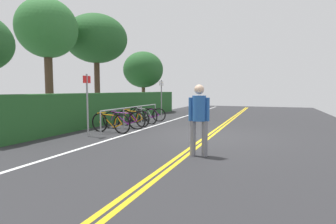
% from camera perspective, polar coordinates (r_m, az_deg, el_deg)
% --- Properties ---
extents(ground_plane, '(35.23, 10.98, 0.05)m').
position_cam_1_polar(ground_plane, '(9.23, 8.88, -5.23)').
color(ground_plane, '#2B2B2D').
extents(centre_line_yellow_inner, '(31.71, 0.10, 0.00)m').
position_cam_1_polar(centre_line_yellow_inner, '(9.21, 9.37, -5.09)').
color(centre_line_yellow_inner, gold).
rests_on(centre_line_yellow_inner, ground_plane).
extents(centre_line_yellow_outer, '(31.71, 0.10, 0.00)m').
position_cam_1_polar(centre_line_yellow_outer, '(9.25, 8.40, -5.04)').
color(centre_line_yellow_outer, gold).
rests_on(centre_line_yellow_outer, ground_plane).
extents(bike_lane_stripe_white, '(31.71, 0.12, 0.00)m').
position_cam_1_polar(bike_lane_stripe_white, '(10.18, -6.76, -4.12)').
color(bike_lane_stripe_white, white).
rests_on(bike_lane_stripe_white, ground_plane).
extents(bike_rack, '(4.84, 0.05, 0.85)m').
position_cam_1_polar(bike_rack, '(11.67, -7.51, 0.11)').
color(bike_rack, '#9EA0A5').
rests_on(bike_rack, ground_plane).
extents(bicycle_0, '(0.46, 1.76, 0.76)m').
position_cam_1_polar(bicycle_0, '(10.01, -12.24, -2.30)').
color(bicycle_0, black).
rests_on(bicycle_0, ground_plane).
extents(bicycle_1, '(0.47, 1.81, 0.75)m').
position_cam_1_polar(bicycle_1, '(10.88, -9.42, -1.72)').
color(bicycle_1, black).
rests_on(bicycle_1, ground_plane).
extents(bicycle_2, '(0.48, 1.70, 0.76)m').
position_cam_1_polar(bicycle_2, '(11.60, -7.45, -1.29)').
color(bicycle_2, black).
rests_on(bicycle_2, ground_plane).
extents(bicycle_3, '(0.70, 1.78, 0.79)m').
position_cam_1_polar(bicycle_3, '(12.59, -5.43, -0.71)').
color(bicycle_3, black).
rests_on(bicycle_3, ground_plane).
extents(bicycle_4, '(0.57, 1.72, 0.71)m').
position_cam_1_polar(bicycle_4, '(13.41, -4.20, -0.56)').
color(bicycle_4, black).
rests_on(bicycle_4, ground_plane).
extents(pedestrian, '(0.32, 0.48, 1.69)m').
position_cam_1_polar(pedestrian, '(6.27, 6.66, -0.68)').
color(pedestrian, slate).
rests_on(pedestrian, ground_plane).
extents(sign_post_near, '(0.36, 0.06, 2.10)m').
position_cam_1_polar(sign_post_near, '(9.29, -16.96, 2.72)').
color(sign_post_near, gray).
rests_on(sign_post_near, ground_plane).
extents(sign_post_far, '(0.36, 0.10, 2.10)m').
position_cam_1_polar(sign_post_far, '(14.33, -1.43, 3.57)').
color(sign_post_far, gray).
rests_on(sign_post_far, ground_plane).
extents(hedge_backdrop, '(13.79, 1.06, 1.43)m').
position_cam_1_polar(hedge_backdrop, '(13.87, -11.14, 1.13)').
color(hedge_backdrop, '#235626').
rests_on(hedge_backdrop, ground_plane).
extents(tree_mid, '(2.62, 2.62, 5.56)m').
position_cam_1_polar(tree_mid, '(13.32, -24.53, 15.81)').
color(tree_mid, '#473323').
rests_on(tree_mid, ground_plane).
extents(tree_far_right, '(3.38, 3.38, 5.67)m').
position_cam_1_polar(tree_far_right, '(15.56, -15.16, 14.84)').
color(tree_far_right, '#473323').
rests_on(tree_far_right, ground_plane).
extents(tree_extra, '(2.82, 2.82, 4.27)m').
position_cam_1_polar(tree_extra, '(19.08, -5.34, 9.01)').
color(tree_extra, brown).
rests_on(tree_extra, ground_plane).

